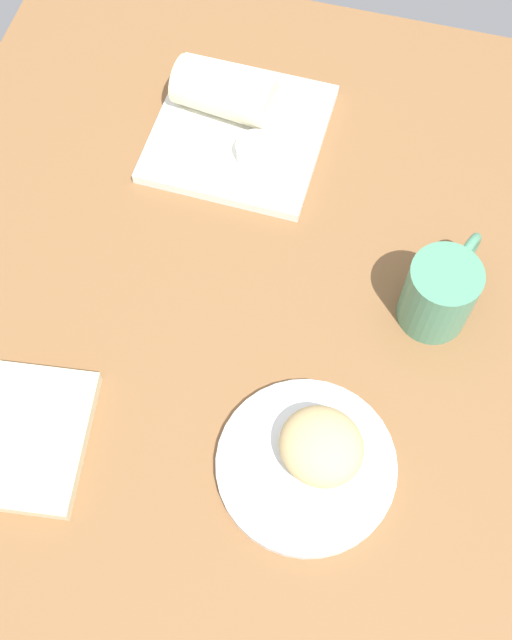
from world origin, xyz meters
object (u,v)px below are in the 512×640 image
Objects in this scene: sauce_cup at (256,150)px; breakfast_wrap at (224,92)px; scone_pastry at (321,446)px; square_plate at (239,133)px; coffee_mug at (441,291)px; round_plate at (306,465)px; book_stack at (33,438)px.

breakfast_wrap is (-6.86, -6.34, 2.12)cm from sauce_cup.
scone_pastry is 0.42× the size of square_plate.
coffee_mug is (23.39, 33.41, 0.24)cm from breakfast_wrap.
coffee_mug is at bearing 58.59° from sauce_cup.
coffee_mug is (16.53, 27.07, 2.37)cm from sauce_cup.
round_plate is 52.20cm from breakfast_wrap.
square_plate is (-42.29, -21.00, -3.43)cm from scone_pastry.
scone_pastry is at bearing -23.62° from coffee_mug.
breakfast_wrap is at bearing 170.86° from book_stack.
square_plate is 1.25× the size of book_stack.
breakfast_wrap is 40.79cm from coffee_mug.
round_plate is at bearing 24.36° from square_plate.
breakfast_wrap is 0.74× the size of book_stack.
book_stack is (48.66, -11.14, 0.21)cm from square_plate.
breakfast_wrap is 52.53cm from book_stack.
round_plate is at bearing -24.67° from coffee_mug.
scone_pastry reaches higher than round_plate.
sauce_cup is 31.81cm from coffee_mug.
sauce_cup is (-39.97, -16.31, 2.15)cm from round_plate.
sauce_cup is at bearing -155.58° from scone_pastry.
breakfast_wrap is 1.01× the size of coffee_mug.
book_stack is at bearing 178.05° from breakfast_wrap.
scone_pastry is 51.22cm from breakfast_wrap.
breakfast_wrap is at bearing -152.29° from scone_pastry.
square_plate is at bearing -123.62° from coffee_mug.
scone_pastry is 23.98cm from coffee_mug.
scone_pastry is 0.71× the size of coffee_mug.
sauce_cup reaches higher than round_plate.
scone_pastry reaches higher than sauce_cup.
sauce_cup is (-38.48, -17.47, -1.38)cm from scone_pastry.
book_stack is at bearing -18.10° from sauce_cup.
square_plate is at bearing -153.60° from scone_pastry.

